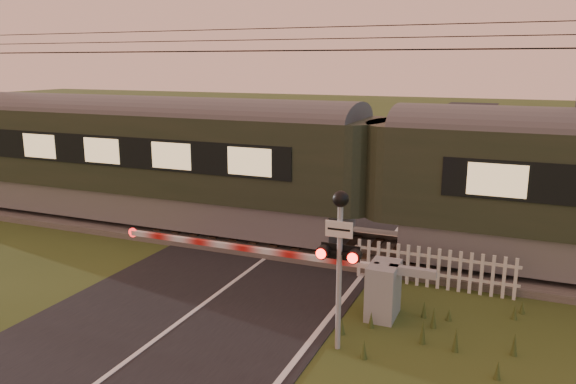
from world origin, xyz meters
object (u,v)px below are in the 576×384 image
at_px(crossing_signal, 340,242).
at_px(picket_fence, 433,268).
at_px(train, 376,176).
at_px(boom_gate, 366,284).

xyz_separation_m(crossing_signal, picket_fence, (1.18, 3.62, -1.57)).
height_order(train, boom_gate, train).
bearing_deg(crossing_signal, boom_gate, 87.10).
height_order(train, crossing_signal, train).
bearing_deg(train, boom_gate, -78.24).
bearing_deg(boom_gate, crossing_signal, -92.90).
bearing_deg(train, crossing_signal, -82.57).
distance_m(train, picket_fence, 3.18).
bearing_deg(train, picket_fence, -44.94).
relative_size(boom_gate, crossing_signal, 2.49).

